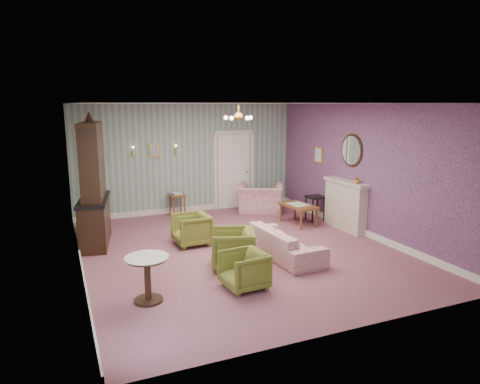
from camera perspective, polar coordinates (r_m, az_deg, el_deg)
name	(u,v)px	position (r m, az deg, el deg)	size (l,w,h in m)	color
floor	(239,250)	(8.89, -0.18, -7.55)	(7.00, 7.00, 0.00)	#965769
ceiling	(239,103)	(8.40, -0.20, 11.50)	(7.00, 7.00, 0.00)	white
wall_back	(188,159)	(11.80, -6.80, 4.35)	(6.00, 6.00, 0.00)	gray
wall_front	(349,223)	(5.54, 13.99, -3.99)	(6.00, 6.00, 0.00)	gray
wall_left	(75,191)	(7.88, -20.73, 0.16)	(7.00, 7.00, 0.00)	gray
wall_right	(363,170)	(10.06, 15.79, 2.77)	(7.00, 7.00, 0.00)	gray
wall_right_floral	(363,170)	(10.05, 15.73, 2.77)	(7.00, 7.00, 0.00)	#BF5F96
door	(234,170)	(12.23, -0.84, 2.93)	(1.12, 0.12, 2.16)	white
olive_chair_a	(244,268)	(7.02, 0.52, -9.94)	(0.64, 0.60, 0.66)	olive
olive_chair_b	(233,246)	(7.87, -0.95, -7.12)	(0.75, 0.70, 0.77)	olive
olive_chair_c	(191,228)	(9.15, -6.37, -4.69)	(0.70, 0.65, 0.72)	olive
sofa_chintz	(284,238)	(8.45, 5.73, -5.94)	(1.91, 0.56, 0.75)	#A94466
wingback_chair	(261,194)	(11.73, 2.71, -0.25)	(1.18, 0.77, 1.03)	#A94466
dresser	(92,181)	(9.43, -18.72, 1.39)	(0.56, 1.61, 2.69)	black
fireplace	(345,205)	(10.44, 13.57, -1.67)	(0.30, 1.40, 1.16)	beige
mantel_vase	(357,180)	(9.99, 15.01, 1.50)	(0.15, 0.15, 0.15)	gold
oval_mirror	(351,150)	(10.30, 14.35, 5.29)	(0.04, 0.76, 0.84)	white
framed_print	(319,155)	(11.43, 10.24, 4.77)	(0.04, 0.34, 0.42)	gold
coffee_table	(298,214)	(10.72, 7.58, -2.92)	(0.55, 0.99, 0.50)	brown
side_table_black	(315,208)	(11.14, 9.76, -2.11)	(0.42, 0.42, 0.62)	black
pedestal_table	(148,279)	(6.71, -11.97, -11.05)	(0.65, 0.65, 0.71)	black
nesting_table	(177,204)	(11.55, -8.19, -1.57)	(0.38, 0.48, 0.63)	brown
gilt_mirror_back	(155,151)	(11.51, -11.09, 5.29)	(0.28, 0.06, 0.36)	gold
sconce_left	(133,152)	(11.39, -13.79, 5.12)	(0.16, 0.12, 0.30)	gold
sconce_right	(176,150)	(11.62, -8.41, 5.44)	(0.16, 0.12, 0.30)	gold
chandelier	(239,118)	(8.41, -0.20, 9.66)	(0.56, 0.56, 0.36)	gold
burgundy_cushion	(261,196)	(11.58, 2.81, -0.58)	(0.38, 0.10, 0.38)	maroon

